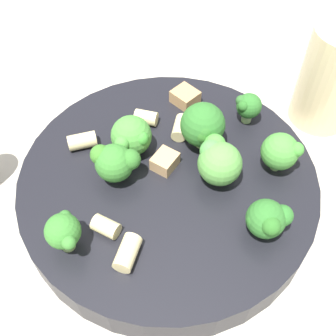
{
  "coord_description": "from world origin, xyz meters",
  "views": [
    {
      "loc": [
        -0.14,
        0.17,
        0.33
      ],
      "look_at": [
        0.0,
        0.0,
        0.04
      ],
      "focal_mm": 45.0,
      "sensor_mm": 36.0,
      "label": 1
    }
  ],
  "objects": [
    {
      "name": "rigatoni_1",
      "position": [
        0.0,
        0.07,
        0.04
      ],
      "size": [
        0.02,
        0.02,
        0.01
      ],
      "primitive_type": "cylinder",
      "rotation": [
        1.57,
        0.0,
        1.8
      ],
      "color": "beige",
      "rests_on": "pasta_bowl"
    },
    {
      "name": "broccoli_floret_4",
      "position": [
        0.03,
        0.03,
        0.06
      ],
      "size": [
        0.04,
        0.03,
        0.04
      ],
      "color": "#9EC175",
      "rests_on": "pasta_bowl"
    },
    {
      "name": "broccoli_floret_0",
      "position": [
        -0.07,
        -0.07,
        0.05
      ],
      "size": [
        0.03,
        0.03,
        0.04
      ],
      "color": "#9EC175",
      "rests_on": "pasta_bowl"
    },
    {
      "name": "rigatoni_0",
      "position": [
        -0.03,
        0.08,
        0.04
      ],
      "size": [
        0.02,
        0.03,
        0.01
      ],
      "primitive_type": "cylinder",
      "rotation": [
        1.57,
        0.0,
        0.42
      ],
      "color": "beige",
      "rests_on": "pasta_bowl"
    },
    {
      "name": "chicken_chunk_0",
      "position": [
        0.01,
        -0.01,
        0.04
      ],
      "size": [
        0.02,
        0.02,
        0.01
      ],
      "primitive_type": "cube",
      "rotation": [
        0.0,
        0.0,
        1.71
      ],
      "color": "tan",
      "rests_on": "pasta_bowl"
    },
    {
      "name": "broccoli_floret_5",
      "position": [
        0.01,
        0.1,
        0.06
      ],
      "size": [
        0.03,
        0.03,
        0.04
      ],
      "color": "#93B766",
      "rests_on": "pasta_bowl"
    },
    {
      "name": "broccoli_floret_1",
      "position": [
        0.04,
        0.0,
        0.05
      ],
      "size": [
        0.04,
        0.04,
        0.04
      ],
      "color": "#93B766",
      "rests_on": "pasta_bowl"
    },
    {
      "name": "broccoli_floret_3",
      "position": [
        -0.09,
        -0.01,
        0.05
      ],
      "size": [
        0.03,
        0.03,
        0.03
      ],
      "color": "#9EC175",
      "rests_on": "pasta_bowl"
    },
    {
      "name": "broccoli_floret_2",
      "position": [
        0.0,
        -0.05,
        0.06
      ],
      "size": [
        0.04,
        0.04,
        0.05
      ],
      "color": "#9EC175",
      "rests_on": "pasta_bowl"
    },
    {
      "name": "chicken_chunk_1",
      "position": [
        0.05,
        -0.08,
        0.04
      ],
      "size": [
        0.02,
        0.02,
        0.01
      ],
      "primitive_type": "cube",
      "rotation": [
        0.0,
        0.0,
        3.07
      ],
      "color": "tan",
      "rests_on": "pasta_bowl"
    },
    {
      "name": "pasta_bowl",
      "position": [
        0.0,
        0.0,
        0.02
      ],
      "size": [
        0.26,
        0.26,
        0.03
      ],
      "color": "black",
      "rests_on": "ground_plane"
    },
    {
      "name": "rigatoni_3",
      "position": [
        0.08,
        0.03,
        0.04
      ],
      "size": [
        0.03,
        0.03,
        0.01
      ],
      "primitive_type": "cylinder",
      "rotation": [
        1.57,
        0.0,
        2.57
      ],
      "color": "beige",
      "rests_on": "pasta_bowl"
    },
    {
      "name": "drinking_glass",
      "position": [
        -0.05,
        -0.19,
        0.05
      ],
      "size": [
        0.06,
        0.06,
        0.11
      ],
      "color": "beige",
      "rests_on": "ground_plane"
    },
    {
      "name": "rigatoni_4",
      "position": [
        0.06,
        -0.03,
        0.04
      ],
      "size": [
        0.03,
        0.02,
        0.01
      ],
      "primitive_type": "cylinder",
      "rotation": [
        1.57,
        0.0,
        2.03
      ],
      "color": "beige",
      "rests_on": "pasta_bowl"
    },
    {
      "name": "broccoli_floret_6",
      "position": [
        -0.01,
        -0.1,
        0.05
      ],
      "size": [
        0.02,
        0.03,
        0.03
      ],
      "color": "#9EC175",
      "rests_on": "pasta_bowl"
    },
    {
      "name": "broccoli_floret_7",
      "position": [
        -0.03,
        -0.03,
        0.06
      ],
      "size": [
        0.04,
        0.04,
        0.04
      ],
      "color": "#9EC175",
      "rests_on": "pasta_bowl"
    },
    {
      "name": "ground_plane",
      "position": [
        0.0,
        0.0,
        0.0
      ],
      "size": [
        2.0,
        2.0,
        0.0
      ],
      "primitive_type": "plane",
      "color": "#BCB29E"
    },
    {
      "name": "rigatoni_2",
      "position": [
        0.02,
        -0.05,
        0.04
      ],
      "size": [
        0.02,
        0.03,
        0.01
      ],
      "primitive_type": "cylinder",
      "rotation": [
        1.57,
        0.0,
        0.51
      ],
      "color": "beige",
      "rests_on": "pasta_bowl"
    }
  ]
}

